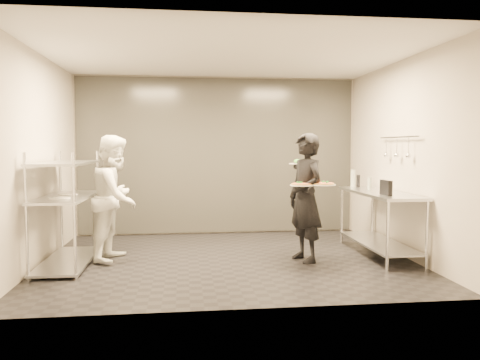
{
  "coord_description": "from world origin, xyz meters",
  "views": [
    {
      "loc": [
        -0.6,
        -6.37,
        1.57
      ],
      "look_at": [
        0.17,
        0.07,
        1.1
      ],
      "focal_mm": 35.0,
      "sensor_mm": 36.0,
      "label": 1
    }
  ],
  "objects": [
    {
      "name": "bottle_clear",
      "position": [
        2.17,
        0.36,
        1.01
      ],
      "size": [
        0.06,
        0.06,
        0.19
      ],
      "primitive_type": "cylinder",
      "color": "gray",
      "rests_on": "prep_counter"
    },
    {
      "name": "pos_monitor",
      "position": [
        2.06,
        -0.47,
        1.02
      ],
      "size": [
        0.06,
        0.28,
        0.2
      ],
      "primitive_type": "cube",
      "rotation": [
        0.0,
        0.0,
        0.0
      ],
      "color": "black",
      "rests_on": "prep_counter"
    },
    {
      "name": "salad_plate",
      "position": [
        1.0,
        0.12,
        1.34
      ],
      "size": [
        0.25,
        0.25,
        0.07
      ],
      "color": "white",
      "rests_on": "waiter"
    },
    {
      "name": "bottle_dark",
      "position": [
        2.16,
        0.8,
        1.02
      ],
      "size": [
        0.06,
        0.06,
        0.19
      ],
      "primitive_type": "cylinder",
      "color": "black",
      "rests_on": "prep_counter"
    },
    {
      "name": "prep_counter",
      "position": [
        2.18,
        0.0,
        0.63
      ],
      "size": [
        0.6,
        1.8,
        0.92
      ],
      "color": "silver",
      "rests_on": "ground"
    },
    {
      "name": "bottle_green",
      "position": [
        2.08,
        0.8,
        1.06
      ],
      "size": [
        0.08,
        0.08,
        0.28
      ],
      "primitive_type": "cylinder",
      "color": "gray",
      "rests_on": "prep_counter"
    },
    {
      "name": "utensil_rail",
      "position": [
        2.43,
        -0.0,
        1.55
      ],
      "size": [
        0.07,
        1.2,
        0.31
      ],
      "color": "silver",
      "rests_on": "room_shell"
    },
    {
      "name": "chef",
      "position": [
        -1.55,
        0.21,
        0.86
      ],
      "size": [
        0.81,
        0.96,
        1.72
      ],
      "primitive_type": "imported",
      "rotation": [
        0.0,
        0.0,
        1.36
      ],
      "color": "white",
      "rests_on": "ground"
    },
    {
      "name": "pizza_plate_near",
      "position": [
        0.94,
        -0.38,
        1.07
      ],
      "size": [
        0.32,
        0.32,
        0.05
      ],
      "color": "white",
      "rests_on": "waiter"
    },
    {
      "name": "waiter",
      "position": [
        1.04,
        -0.2,
        0.87
      ],
      "size": [
        0.59,
        0.73,
        1.75
      ],
      "primitive_type": "imported",
      "rotation": [
        0.0,
        0.0,
        -1.26
      ],
      "color": "black",
      "rests_on": "ground"
    },
    {
      "name": "room_shell",
      "position": [
        0.0,
        1.18,
        1.4
      ],
      "size": [
        5.0,
        4.0,
        2.8
      ],
      "color": "black",
      "rests_on": "ground"
    },
    {
      "name": "pass_rack",
      "position": [
        -2.15,
        -0.0,
        0.77
      ],
      "size": [
        0.6,
        1.6,
        1.5
      ],
      "color": "silver",
      "rests_on": "ground"
    },
    {
      "name": "pizza_plate_far",
      "position": [
        1.22,
        -0.43,
        1.07
      ],
      "size": [
        0.31,
        0.31,
        0.05
      ],
      "color": "white",
      "rests_on": "waiter"
    }
  ]
}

